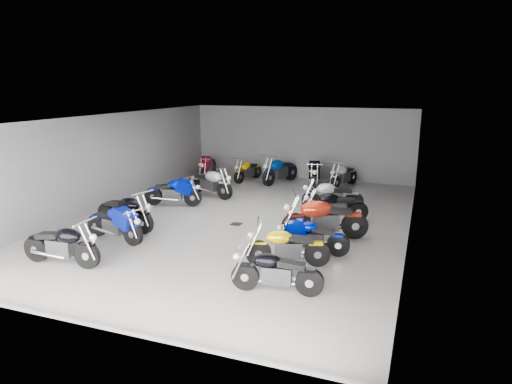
# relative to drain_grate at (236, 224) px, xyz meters

# --- Properties ---
(ground) EXTENTS (14.00, 14.00, 0.00)m
(ground) POSITION_rel_drain_grate_xyz_m (0.00, 0.50, -0.01)
(ground) COLOR gray
(ground) RESTS_ON ground
(wall_back) EXTENTS (10.00, 0.10, 3.20)m
(wall_back) POSITION_rel_drain_grate_xyz_m (0.00, 7.50, 1.59)
(wall_back) COLOR slate
(wall_back) RESTS_ON ground
(wall_left) EXTENTS (0.10, 14.00, 3.20)m
(wall_left) POSITION_rel_drain_grate_xyz_m (-5.00, 0.50, 1.59)
(wall_left) COLOR slate
(wall_left) RESTS_ON ground
(wall_right) EXTENTS (0.10, 14.00, 3.20)m
(wall_right) POSITION_rel_drain_grate_xyz_m (5.00, 0.50, 1.59)
(wall_right) COLOR slate
(wall_right) RESTS_ON ground
(ceiling) EXTENTS (10.00, 14.00, 0.04)m
(ceiling) POSITION_rel_drain_grate_xyz_m (0.00, 0.50, 3.21)
(ceiling) COLOR black
(ceiling) RESTS_ON wall_back
(drain_grate) EXTENTS (0.32, 0.32, 0.01)m
(drain_grate) POSITION_rel_drain_grate_xyz_m (0.00, 0.00, 0.00)
(drain_grate) COLOR black
(drain_grate) RESTS_ON ground
(motorcycle_left_a) EXTENTS (2.10, 0.43, 0.92)m
(motorcycle_left_a) POSITION_rel_drain_grate_xyz_m (-2.59, -4.40, 0.50)
(motorcycle_left_a) COLOR black
(motorcycle_left_a) RESTS_ON ground
(motorcycle_left_b) EXTENTS (2.06, 0.61, 0.91)m
(motorcycle_left_b) POSITION_rel_drain_grate_xyz_m (-2.50, -2.55, 0.49)
(motorcycle_left_b) COLOR black
(motorcycle_left_b) RESTS_ON ground
(motorcycle_left_c) EXTENTS (2.19, 0.63, 0.97)m
(motorcycle_left_c) POSITION_rel_drain_grate_xyz_m (-2.85, -1.60, 0.52)
(motorcycle_left_c) COLOR black
(motorcycle_left_c) RESTS_ON ground
(motorcycle_left_e) EXTENTS (2.02, 0.65, 0.90)m
(motorcycle_left_e) POSITION_rel_drain_grate_xyz_m (-2.91, 1.26, 0.49)
(motorcycle_left_e) COLOR black
(motorcycle_left_e) RESTS_ON ground
(motorcycle_left_f) EXTENTS (2.18, 0.86, 0.99)m
(motorcycle_left_f) POSITION_rel_drain_grate_xyz_m (-2.30, 2.91, 0.53)
(motorcycle_left_f) COLOR black
(motorcycle_left_f) RESTS_ON ground
(motorcycle_right_a) EXTENTS (1.92, 0.46, 0.85)m
(motorcycle_right_a) POSITION_rel_drain_grate_xyz_m (2.58, -4.05, 0.46)
(motorcycle_right_a) COLOR black
(motorcycle_right_a) RESTS_ON ground
(motorcycle_right_b) EXTENTS (1.93, 0.74, 0.88)m
(motorcycle_right_b) POSITION_rel_drain_grate_xyz_m (2.39, -2.60, 0.47)
(motorcycle_right_b) COLOR black
(motorcycle_right_b) RESTS_ON ground
(motorcycle_right_c) EXTENTS (1.88, 0.44, 0.83)m
(motorcycle_right_c) POSITION_rel_drain_grate_xyz_m (2.74, -1.65, 0.45)
(motorcycle_right_c) COLOR black
(motorcycle_right_c) RESTS_ON ground
(motorcycle_right_d) EXTENTS (2.28, 1.04, 1.05)m
(motorcycle_right_d) POSITION_rel_drain_grate_xyz_m (2.79, -0.38, 0.57)
(motorcycle_right_d) COLOR black
(motorcycle_right_d) RESTS_ON ground
(motorcycle_right_e) EXTENTS (1.96, 0.90, 0.91)m
(motorcycle_right_e) POSITION_rel_drain_grate_xyz_m (2.75, 1.37, 0.49)
(motorcycle_right_e) COLOR black
(motorcycle_right_e) RESTS_ON ground
(motorcycle_right_f) EXTENTS (2.04, 0.76, 0.92)m
(motorcycle_right_f) POSITION_rel_drain_grate_xyz_m (2.41, 2.63, 0.50)
(motorcycle_right_f) COLOR black
(motorcycle_right_f) RESTS_ON ground
(motorcycle_back_a) EXTENTS (0.58, 2.16, 0.95)m
(motorcycle_back_a) POSITION_rel_drain_grate_xyz_m (-3.99, 6.18, 0.52)
(motorcycle_back_a) COLOR black
(motorcycle_back_a) RESTS_ON ground
(motorcycle_back_b) EXTENTS (0.58, 1.97, 0.87)m
(motorcycle_back_b) POSITION_rel_drain_grate_xyz_m (-2.01, 6.09, 0.47)
(motorcycle_back_b) COLOR black
(motorcycle_back_b) RESTS_ON ground
(motorcycle_back_c) EXTENTS (0.93, 2.23, 1.02)m
(motorcycle_back_c) POSITION_rel_drain_grate_xyz_m (-0.55, 6.18, 0.55)
(motorcycle_back_c) COLOR black
(motorcycle_back_c) RESTS_ON ground
(motorcycle_back_d) EXTENTS (0.74, 2.35, 1.05)m
(motorcycle_back_d) POSITION_rel_drain_grate_xyz_m (0.99, 6.03, 0.57)
(motorcycle_back_d) COLOR black
(motorcycle_back_d) RESTS_ON ground
(motorcycle_back_e) EXTENTS (0.78, 2.02, 0.92)m
(motorcycle_back_e) POSITION_rel_drain_grate_xyz_m (2.18, 6.32, 0.49)
(motorcycle_back_e) COLOR black
(motorcycle_back_e) RESTS_ON ground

